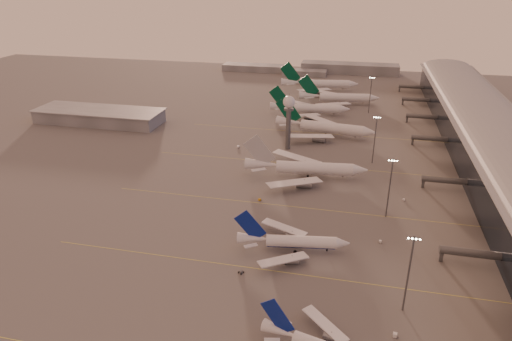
# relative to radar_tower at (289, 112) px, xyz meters

# --- Properties ---
(ground) EXTENTS (700.00, 700.00, 0.00)m
(ground) POSITION_rel_radar_tower_xyz_m (-5.00, -120.00, -20.95)
(ground) COLOR #595756
(ground) RESTS_ON ground
(taxiway_markings) EXTENTS (180.00, 185.25, 0.02)m
(taxiway_markings) POSITION_rel_radar_tower_xyz_m (25.00, -64.00, -20.94)
(taxiway_markings) COLOR gold
(taxiway_markings) RESTS_ON ground
(terminal) EXTENTS (57.00, 362.00, 23.04)m
(terminal) POSITION_rel_radar_tower_xyz_m (102.88, -9.91, -10.43)
(terminal) COLOR black
(terminal) RESTS_ON ground
(hangar) EXTENTS (82.00, 27.00, 8.50)m
(hangar) POSITION_rel_radar_tower_xyz_m (-125.00, 20.00, -16.63)
(hangar) COLOR slate
(hangar) RESTS_ON ground
(radar_tower) EXTENTS (6.40, 6.40, 31.10)m
(radar_tower) POSITION_rel_radar_tower_xyz_m (0.00, 0.00, 0.00)
(radar_tower) COLOR #4E5155
(radar_tower) RESTS_ON ground
(mast_a) EXTENTS (3.60, 0.56, 25.00)m
(mast_a) POSITION_rel_radar_tower_xyz_m (53.00, -120.00, -7.21)
(mast_a) COLOR #4E5155
(mast_a) RESTS_ON ground
(mast_b) EXTENTS (3.60, 0.56, 25.00)m
(mast_b) POSITION_rel_radar_tower_xyz_m (50.00, -65.00, -7.21)
(mast_b) COLOR #4E5155
(mast_b) RESTS_ON ground
(mast_c) EXTENTS (3.60, 0.56, 25.00)m
(mast_c) POSITION_rel_radar_tower_xyz_m (45.00, -10.00, -7.21)
(mast_c) COLOR #4E5155
(mast_c) RESTS_ON ground
(mast_d) EXTENTS (3.60, 0.56, 25.00)m
(mast_d) POSITION_rel_radar_tower_xyz_m (43.00, 80.00, -7.21)
(mast_d) COLOR #4E5155
(mast_d) RESTS_ON ground
(distant_horizon) EXTENTS (165.00, 37.50, 9.00)m
(distant_horizon) POSITION_rel_radar_tower_xyz_m (-2.38, 205.14, -17.06)
(distant_horizon) COLOR slate
(distant_horizon) RESTS_ON ground
(narrowbody_mid) EXTENTS (39.68, 31.46, 15.57)m
(narrowbody_mid) POSITION_rel_radar_tower_xyz_m (17.47, -97.15, -17.80)
(narrowbody_mid) COLOR silver
(narrowbody_mid) RESTS_ON ground
(widebody_white) EXTENTS (58.07, 46.31, 20.45)m
(widebody_white) POSITION_rel_radar_tower_xyz_m (14.33, -34.86, -17.40)
(widebody_white) COLOR silver
(widebody_white) RESTS_ON ground
(greentail_a) EXTENTS (60.07, 48.21, 21.89)m
(greentail_a) POSITION_rel_radar_tower_xyz_m (17.88, 26.24, -17.08)
(greentail_a) COLOR silver
(greentail_a) RESTS_ON ground
(greentail_b) EXTENTS (54.14, 43.50, 19.69)m
(greentail_b) POSITION_rel_radar_tower_xyz_m (4.37, 65.82, -17.47)
(greentail_b) COLOR silver
(greentail_b) RESTS_ON ground
(greentail_c) EXTENTS (58.59, 47.04, 21.33)m
(greentail_c) POSITION_rel_radar_tower_xyz_m (21.81, 97.32, -17.18)
(greentail_c) COLOR silver
(greentail_c) RESTS_ON ground
(greentail_d) EXTENTS (62.80, 50.35, 22.93)m
(greentail_d) POSITION_rel_radar_tower_xyz_m (4.18, 135.55, -16.90)
(greentail_d) COLOR silver
(greentail_d) RESTS_ON ground
(gsv_catering_a) EXTENTS (5.66, 3.15, 4.42)m
(gsv_catering_a) POSITION_rel_radar_tower_xyz_m (50.52, -131.42, -18.74)
(gsv_catering_a) COLOR silver
(gsv_catering_a) RESTS_ON ground
(gsv_tug_mid) EXTENTS (3.87, 3.40, 0.95)m
(gsv_tug_mid) POSITION_rel_radar_tower_xyz_m (3.14, -113.61, -20.46)
(gsv_tug_mid) COLOR #525457
(gsv_tug_mid) RESTS_ON ground
(gsv_truck_b) EXTENTS (4.89, 2.00, 1.94)m
(gsv_truck_b) POSITION_rel_radar_tower_xyz_m (47.84, -85.08, -19.96)
(gsv_truck_b) COLOR silver
(gsv_truck_b) RESTS_ON ground
(gsv_truck_c) EXTENTS (5.07, 4.43, 2.02)m
(gsv_truck_c) POSITION_rel_radar_tower_xyz_m (-1.55, -62.74, -19.92)
(gsv_truck_c) COLOR orange
(gsv_truck_c) RESTS_ON ground
(gsv_catering_b) EXTENTS (4.57, 2.56, 3.56)m
(gsv_catering_b) POSITION_rel_radar_tower_xyz_m (58.04, -49.37, -19.17)
(gsv_catering_b) COLOR silver
(gsv_catering_b) RESTS_ON ground
(gsv_tug_far) EXTENTS (4.11, 4.61, 1.13)m
(gsv_tug_far) POSITION_rel_radar_tower_xyz_m (9.08, -23.03, -20.37)
(gsv_tug_far) COLOR #525457
(gsv_tug_far) RESTS_ON ground
(gsv_truck_d) EXTENTS (3.76, 5.97, 2.27)m
(gsv_truck_d) POSITION_rel_radar_tower_xyz_m (-26.64, -4.00, -19.79)
(gsv_truck_d) COLOR silver
(gsv_truck_d) RESTS_ON ground
(gsv_tug_hangar) EXTENTS (3.88, 3.44, 0.95)m
(gsv_tug_hangar) POSITION_rel_radar_tower_xyz_m (29.55, 37.95, -20.46)
(gsv_tug_hangar) COLOR #525457
(gsv_tug_hangar) RESTS_ON ground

